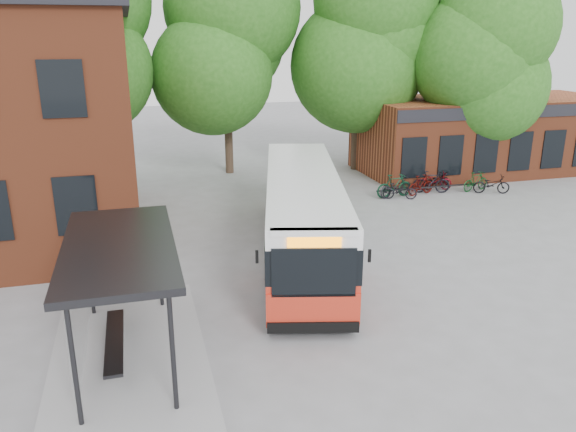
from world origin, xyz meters
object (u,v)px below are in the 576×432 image
object	(u,v)px
bus_shelter	(124,302)
bicycle_6	(437,181)
bicycle_7	(476,181)
bicycle_extra_0	(492,184)
bicycle_3	(421,185)
bicycle_2	(395,187)
bicycle_5	(431,182)
city_bus	(303,216)
bicycle_0	(400,191)
bicycle_1	(394,186)
bicycle_4	(435,181)

from	to	relation	value
bus_shelter	bicycle_6	distance (m)	18.91
bicycle_7	bicycle_extra_0	distance (m)	0.76
bus_shelter	bicycle_3	size ratio (longest dim) A/B	4.40
bicycle_3	bicycle_2	bearing A→B (deg)	74.30
bicycle_5	bicycle_7	xyz separation A→B (m)	(2.28, -0.25, -0.06)
bicycle_7	bicycle_5	bearing A→B (deg)	69.79
city_bus	bicycle_7	world-z (taller)	city_bus
bicycle_0	bicycle_extra_0	world-z (taller)	bicycle_extra_0
bicycle_5	bicycle_1	bearing A→B (deg)	114.22
bicycle_2	bicycle_4	distance (m)	2.52
bicycle_1	bus_shelter	bearing A→B (deg)	126.64
bicycle_2	bicycle_3	size ratio (longest dim) A/B	1.13
bicycle_4	bicycle_7	size ratio (longest dim) A/B	1.06
bicycle_5	bicycle_7	distance (m)	2.30
bicycle_0	bicycle_7	size ratio (longest dim) A/B	0.98
bus_shelter	bicycle_6	xyz separation A→B (m)	(14.76, 11.78, -1.03)
bicycle_2	bicycle_7	size ratio (longest dim) A/B	1.14
bicycle_2	bicycle_7	xyz separation A→B (m)	(4.24, -0.05, 0.00)
bicycle_1	city_bus	bearing A→B (deg)	127.61
bicycle_3	bicycle_5	xyz separation A→B (m)	(0.63, 0.16, 0.06)
bicycle_6	bicycle_extra_0	size ratio (longest dim) A/B	0.94
bicycle_1	bicycle_6	distance (m)	2.82
bus_shelter	bicycle_1	xyz separation A→B (m)	(12.06, 10.97, -0.90)
bicycle_2	bicycle_0	bearing A→B (deg)	168.94
bus_shelter	bicycle_0	bearing A→B (deg)	41.10
bicycle_2	bicycle_5	bearing A→B (deg)	-99.72
bicycle_1	bicycle_4	xyz separation A→B (m)	(2.50, 0.72, -0.11)
bicycle_3	bicycle_7	distance (m)	2.91
bicycle_extra_0	city_bus	bearing A→B (deg)	136.01
bicycle_2	bicycle_extra_0	bearing A→B (deg)	-113.25
city_bus	bicycle_3	world-z (taller)	city_bus
bicycle_1	bicycle_7	distance (m)	4.32
city_bus	bicycle_5	size ratio (longest dim) A/B	6.31
city_bus	bicycle_0	size ratio (longest dim) A/B	7.26
bicycle_0	bicycle_3	distance (m)	1.37
bicycle_5	bicycle_extra_0	distance (m)	2.88
city_bus	bicycle_5	distance (m)	10.39
city_bus	bicycle_extra_0	bearing A→B (deg)	39.74
bicycle_6	bicycle_extra_0	xyz separation A→B (m)	(2.09, -1.42, 0.03)
bicycle_5	bicycle_extra_0	xyz separation A→B (m)	(2.76, -0.85, -0.09)
bicycle_3	bicycle_4	world-z (taller)	bicycle_3
bicycle_1	bicycle_4	bearing A→B (deg)	-79.69
bicycle_1	bicycle_5	world-z (taller)	bicycle_1
city_bus	bicycle_extra_0	size ratio (longest dim) A/B	6.66
bicycle_2	bicycle_6	bearing A→B (deg)	-89.05
bicycle_3	bicycle_7	xyz separation A→B (m)	(2.91, -0.09, -0.00)
bus_shelter	bicycle_3	bearing A→B (deg)	39.37
bicycle_5	bicycle_extra_0	size ratio (longest dim) A/B	1.05
bicycle_6	bicycle_3	bearing A→B (deg)	103.09
bus_shelter	bicycle_5	distance (m)	18.03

